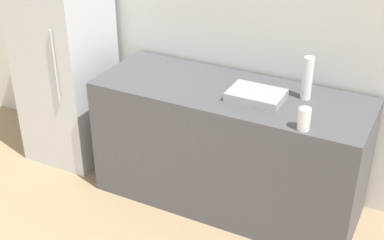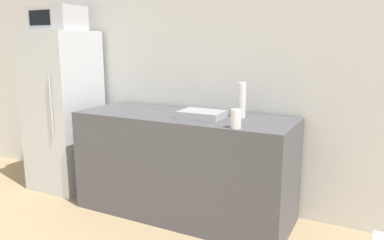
% 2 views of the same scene
% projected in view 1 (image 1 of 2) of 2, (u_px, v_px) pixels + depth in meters
% --- Properties ---
extents(wall_back, '(8.00, 0.06, 2.60)m').
position_uv_depth(wall_back, '(214.00, 17.00, 4.02)').
color(wall_back, silver).
rests_on(wall_back, ground_plane).
extents(refrigerator, '(0.64, 0.64, 1.69)m').
position_uv_depth(refrigerator, '(66.00, 64.00, 4.40)').
color(refrigerator, silver).
rests_on(refrigerator, ground_plane).
extents(counter, '(1.96, 0.72, 0.94)m').
position_uv_depth(counter, '(229.00, 148.00, 3.97)').
color(counter, '#4C4C51').
rests_on(counter, ground_plane).
extents(sink_basin, '(0.37, 0.27, 0.06)m').
position_uv_depth(sink_basin, '(256.00, 95.00, 3.61)').
color(sink_basin, '#9EA3A8').
rests_on(sink_basin, counter).
extents(bottle_tall, '(0.07, 0.07, 0.30)m').
position_uv_depth(bottle_tall, '(307.00, 78.00, 3.56)').
color(bottle_tall, silver).
rests_on(bottle_tall, counter).
extents(bottle_short, '(0.08, 0.08, 0.14)m').
position_uv_depth(bottle_short, '(304.00, 119.00, 3.23)').
color(bottle_short, silver).
rests_on(bottle_short, counter).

